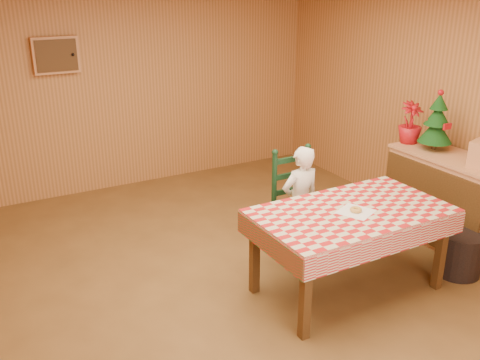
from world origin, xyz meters
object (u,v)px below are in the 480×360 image
ladder_chair (296,206)px  seated_child (300,203)px  christmas_tree (437,123)px  storage_bin (459,254)px  dining_table (351,219)px  shelf_unit (446,199)px

ladder_chair → seated_child: 0.08m
christmas_tree → storage_bin: bearing=-117.2°
christmas_tree → storage_bin: size_ratio=1.53×
dining_table → seated_child: 0.74m
seated_child → christmas_tree: 1.64m
ladder_chair → shelf_unit: 1.58m
christmas_tree → ladder_chair: bearing=169.3°
seated_child → storage_bin: seated_child is taller
ladder_chair → christmas_tree: christmas_tree is taller
shelf_unit → seated_child: bearing=162.3°
seated_child → christmas_tree: christmas_tree is taller
seated_child → storage_bin: (1.09, -1.02, -0.36)m
dining_table → seated_child: seated_child is taller
ladder_chair → seated_child: size_ratio=0.96×
dining_table → shelf_unit: (1.49, 0.26, -0.22)m
shelf_unit → christmas_tree: bearing=88.0°
christmas_tree → storage_bin: (-0.41, -0.79, -1.01)m
ladder_chair → storage_bin: ladder_chair is taller
ladder_chair → shelf_unit: size_ratio=0.87×
ladder_chair → shelf_unit: bearing=-19.7°
dining_table → ladder_chair: ladder_chair is taller
christmas_tree → seated_child: bearing=171.4°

